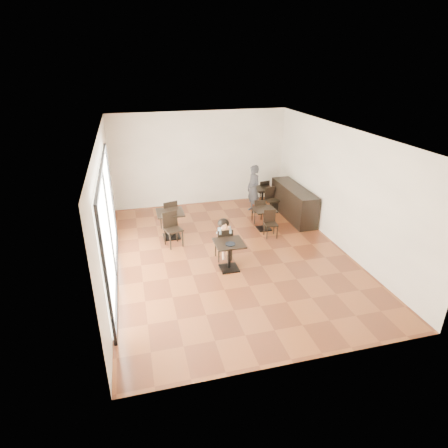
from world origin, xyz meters
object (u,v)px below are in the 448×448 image
object	(u,v)px
child	(224,239)
cafe_table_left	(171,225)
child_table	(229,256)
chair_mid_a	(258,210)
chair_left_a	(168,215)
adult_patron	(253,189)
cafe_table_back	(262,197)
chair_back_b	(272,201)
chair_back_a	(262,191)
chair_mid_b	(271,224)
chair_left_b	(173,230)
child_chair	(224,243)
cafe_table_mid	(264,219)

from	to	relation	value
child	cafe_table_left	bearing A→B (deg)	125.76
child_table	chair_mid_a	bearing A→B (deg)	57.29
cafe_table_left	chair_left_a	size ratio (longest dim) A/B	0.83
adult_patron	cafe_table_back	distance (m)	0.70
cafe_table_left	chair_back_b	distance (m)	3.67
chair_left_a	chair_back_a	xyz separation A→B (m)	(3.51, 1.51, -0.06)
cafe_table_back	chair_back_b	world-z (taller)	chair_back_b
cafe_table_left	cafe_table_back	distance (m)	3.74
chair_back_a	child_table	bearing A→B (deg)	49.56
adult_patron	chair_back_b	xyz separation A→B (m)	(0.58, -0.25, -0.38)
adult_patron	chair_left_a	bearing A→B (deg)	-86.36
child	chair_mid_b	size ratio (longest dim) A/B	1.41
cafe_table_left	chair_left_b	bearing A→B (deg)	-90.00
child	chair_left_b	bearing A→B (deg)	137.70
chair_back_b	chair_mid_a	bearing A→B (deg)	-148.45
chair_left_b	child	bearing A→B (deg)	-59.82
child_table	child_chair	bearing A→B (deg)	90.00
cafe_table_left	adult_patron	bearing A→B (deg)	24.37
chair_mid_b	chair_left_b	size ratio (longest dim) A/B	0.82
cafe_table_left	chair_mid_b	distance (m)	2.87
child	chair_back_a	bearing A→B (deg)	57.20
adult_patron	chair_left_a	distance (m)	3.04
cafe_table_mid	chair_left_a	bearing A→B (deg)	166.15
cafe_table_back	chair_left_a	xyz separation A→B (m)	(-3.37, -1.07, 0.13)
cafe_table_back	chair_left_a	distance (m)	3.54
adult_patron	chair_back_a	world-z (taller)	adult_patron
child_chair	cafe_table_back	distance (m)	3.91
cafe_table_left	chair_left_b	world-z (taller)	chair_left_b
child_chair	cafe_table_left	size ratio (longest dim) A/B	1.11
cafe_table_mid	chair_back_a	world-z (taller)	chair_back_a
child	chair_mid_b	bearing A→B (deg)	28.91
child_chair	cafe_table_back	xyz separation A→B (m)	(2.22, 3.22, -0.09)
adult_patron	chair_back_a	distance (m)	1.02
cafe_table_left	chair_mid_b	world-z (taller)	cafe_table_left
chair_mid_b	chair_back_b	distance (m)	1.90
chair_mid_a	chair_left_b	distance (m)	2.95
cafe_table_back	chair_left_b	size ratio (longest dim) A/B	0.73
chair_mid_b	chair_back_a	size ratio (longest dim) A/B	0.94
adult_patron	cafe_table_back	bearing A→B (deg)	112.86
cafe_table_left	chair_left_b	size ratio (longest dim) A/B	0.83
child_chair	child_table	bearing A→B (deg)	90.00
child	child_chair	bearing A→B (deg)	0.00
chair_mid_a	chair_left_a	distance (m)	2.80
child_chair	child	world-z (taller)	child
chair_back_a	chair_back_b	bearing A→B (deg)	78.82
chair_left_b	child_table	bearing A→B (deg)	-71.76
cafe_table_mid	chair_back_a	bearing A→B (deg)	71.99
child	chair_mid_a	size ratio (longest dim) A/B	1.41
cafe_table_mid	cafe_table_left	distance (m)	2.79
child_table	chair_mid_b	bearing A→B (deg)	41.58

